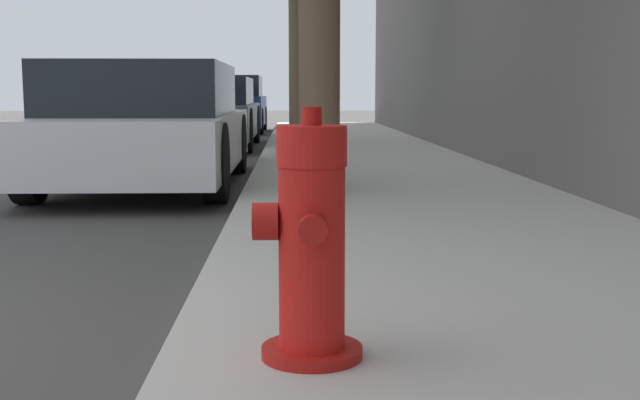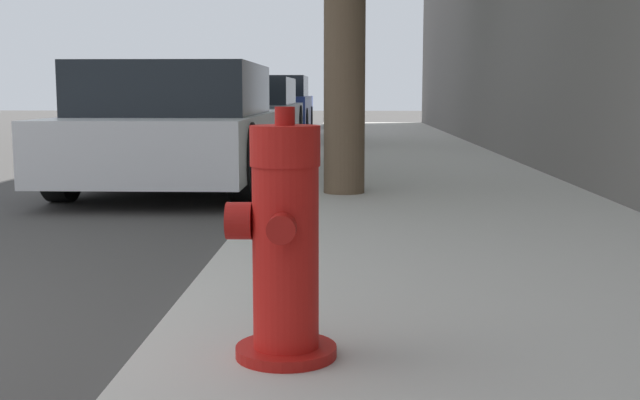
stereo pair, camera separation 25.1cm
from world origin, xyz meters
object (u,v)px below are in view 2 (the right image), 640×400
(fire_hydrant, at_px, (284,246))
(parked_car_mid, at_px, (246,113))
(parked_car_far, at_px, (273,105))
(parked_car_near, at_px, (181,126))

(fire_hydrant, height_order, parked_car_mid, parked_car_mid)
(fire_hydrant, xyz_separation_m, parked_car_mid, (-1.62, 11.75, 0.12))
(parked_car_far, bearing_deg, parked_car_mid, -89.56)
(parked_car_near, bearing_deg, fire_hydrant, -75.27)
(fire_hydrant, xyz_separation_m, parked_car_near, (-1.54, 5.87, 0.13))
(fire_hydrant, height_order, parked_car_near, parked_car_near)
(fire_hydrant, height_order, parked_car_far, parked_car_far)
(fire_hydrant, relative_size, parked_car_far, 0.20)
(parked_car_near, height_order, parked_car_far, parked_car_far)
(parked_car_near, distance_m, parked_car_mid, 5.89)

